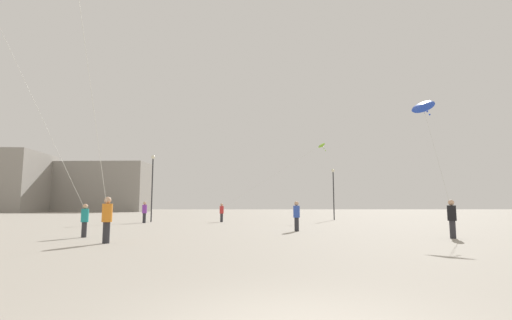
{
  "coord_description": "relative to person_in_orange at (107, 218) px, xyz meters",
  "views": [
    {
      "loc": [
        -0.63,
        -4.75,
        1.51
      ],
      "look_at": [
        0.0,
        22.65,
        4.8
      ],
      "focal_mm": 26.7,
      "sensor_mm": 36.0,
      "label": 1
    }
  ],
  "objects": [
    {
      "name": "person_in_blue",
      "position": [
        8.62,
        6.99,
        -0.06
      ],
      "size": [
        0.38,
        0.38,
        1.76
      ],
      "rotation": [
        0.0,
        0.0,
        5.32
      ],
      "color": "#2D2D33",
      "rests_on": "ground_plane"
    },
    {
      "name": "lamppost_east",
      "position": [
        14.89,
        24.68,
        2.58
      ],
      "size": [
        0.36,
        0.36,
        5.43
      ],
      "color": "#2D2D30",
      "rests_on": "ground_plane"
    },
    {
      "name": "lamppost_west",
      "position": [
        -3.21,
        20.09,
        3.03
      ],
      "size": [
        0.36,
        0.36,
        6.24
      ],
      "color": "#2D2D30",
      "rests_on": "ground_plane"
    },
    {
      "name": "person_in_purple",
      "position": [
        -3.29,
        18.03,
        -0.01
      ],
      "size": [
        0.4,
        0.4,
        1.84
      ],
      "rotation": [
        0.0,
        0.0,
        0.17
      ],
      "color": "#2D2D33",
      "rests_on": "ground_plane"
    },
    {
      "name": "person_in_black",
      "position": [
        15.21,
        1.92,
        -0.05
      ],
      "size": [
        0.39,
        0.39,
        1.78
      ],
      "rotation": [
        0.0,
        0.0,
        4.08
      ],
      "color": "#2D2D33",
      "rests_on": "ground_plane"
    },
    {
      "name": "person_in_teal",
      "position": [
        -2.12,
        2.93,
        -0.15
      ],
      "size": [
        0.35,
        0.35,
        1.59
      ],
      "rotation": [
        0.0,
        0.0,
        5.55
      ],
      "color": "#2D2D33",
      "rests_on": "ground_plane"
    },
    {
      "name": "person_in_orange",
      "position": [
        0.0,
        0.0,
        0.0
      ],
      "size": [
        0.41,
        0.41,
        1.87
      ],
      "rotation": [
        0.0,
        0.0,
        3.09
      ],
      "color": "#2D2D33",
      "rests_on": "ground_plane"
    },
    {
      "name": "building_left_hall",
      "position": [
        -48.68,
        71.78,
        5.77
      ],
      "size": [
        15.65,
        17.63,
        13.59
      ],
      "color": "gray",
      "rests_on": "ground_plane"
    },
    {
      "name": "kite_cobalt_diamond",
      "position": [
        16.0,
        5.86,
        6.31
      ],
      "size": [
        1.71,
        4.81,
        6.56
      ],
      "color": "blue"
    },
    {
      "name": "person_in_red",
      "position": [
        3.33,
        19.77,
        -0.08
      ],
      "size": [
        0.37,
        0.37,
        1.72
      ],
      "rotation": [
        0.0,
        0.0,
        1.95
      ],
      "color": "#2D2D33",
      "rests_on": "ground_plane"
    },
    {
      "name": "building_centre_hall",
      "position": [
        -30.68,
        80.74,
        5.11
      ],
      "size": [
        22.57,
        10.19,
        12.27
      ],
      "color": "gray",
      "rests_on": "ground_plane"
    },
    {
      "name": "kite_lime_diamond",
      "position": [
        13.45,
        24.46,
        6.81
      ],
      "size": [
        10.86,
        5.34,
        7.01
      ],
      "color": "#8CD12D"
    }
  ]
}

